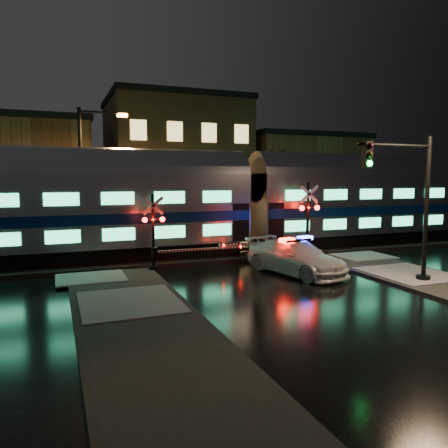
{
  "coord_description": "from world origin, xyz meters",
  "views": [
    {
      "loc": [
        -8.91,
        -18.56,
        4.62
      ],
      "look_at": [
        -0.69,
        2.5,
        2.2
      ],
      "focal_mm": 35.0,
      "sensor_mm": 36.0,
      "label": 1
    }
  ],
  "objects": [
    {
      "name": "ballast",
      "position": [
        0.0,
        5.0,
        0.12
      ],
      "size": [
        90.0,
        4.2,
        0.24
      ],
      "primitive_type": "cube",
      "color": "black",
      "rests_on": "ground"
    },
    {
      "name": "building_left",
      "position": [
        -13.0,
        22.0,
        4.5
      ],
      "size": [
        14.0,
        10.0,
        9.0
      ],
      "primitive_type": "cube",
      "color": "brown",
      "rests_on": "ground"
    },
    {
      "name": "building_right",
      "position": [
        15.0,
        22.0,
        4.25
      ],
      "size": [
        12.0,
        10.0,
        8.5
      ],
      "primitive_type": "cube",
      "color": "brown",
      "rests_on": "ground"
    },
    {
      "name": "train",
      "position": [
        1.79,
        5.0,
        3.38
      ],
      "size": [
        51.0,
        3.12,
        5.92
      ],
      "color": "black",
      "rests_on": "ballast"
    },
    {
      "name": "traffic_light",
      "position": [
        5.14,
        -4.22,
        3.38
      ],
      "size": [
        4.11,
        0.72,
        6.36
      ],
      "rotation": [
        0.0,
        0.0,
        0.02
      ],
      "color": "black",
      "rests_on": "ground"
    },
    {
      "name": "police_car",
      "position": [
        1.81,
        -0.57,
        0.81
      ],
      "size": [
        3.56,
        5.91,
        1.78
      ],
      "rotation": [
        0.0,
        0.0,
        0.25
      ],
      "color": "white",
      "rests_on": "ground"
    },
    {
      "name": "sidewalk_left",
      "position": [
        -6.5,
        -6.0,
        0.06
      ],
      "size": [
        4.0,
        20.0,
        0.12
      ],
      "primitive_type": "cube",
      "color": "#2D2D2D",
      "rests_on": "ground"
    },
    {
      "name": "crossing_signal_left",
      "position": [
        -4.1,
        2.3,
        1.58
      ],
      "size": [
        5.42,
        0.64,
        3.83
      ],
      "color": "black",
      "rests_on": "ground"
    },
    {
      "name": "building_mid",
      "position": [
        2.0,
        22.5,
        5.75
      ],
      "size": [
        12.0,
        11.0,
        11.5
      ],
      "primitive_type": "cube",
      "color": "brown",
      "rests_on": "ground"
    },
    {
      "name": "streetlight",
      "position": [
        -7.04,
        9.0,
        5.03
      ],
      "size": [
        2.92,
        0.31,
        8.72
      ],
      "color": "black",
      "rests_on": "ground"
    },
    {
      "name": "crossing_signal_right",
      "position": [
        3.96,
        2.31,
        1.8
      ],
      "size": [
        6.14,
        0.67,
        4.35
      ],
      "color": "black",
      "rests_on": "ground"
    },
    {
      "name": "ground",
      "position": [
        0.0,
        0.0,
        0.0
      ],
      "size": [
        120.0,
        120.0,
        0.0
      ],
      "primitive_type": "plane",
      "color": "black",
      "rests_on": "ground"
    }
  ]
}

